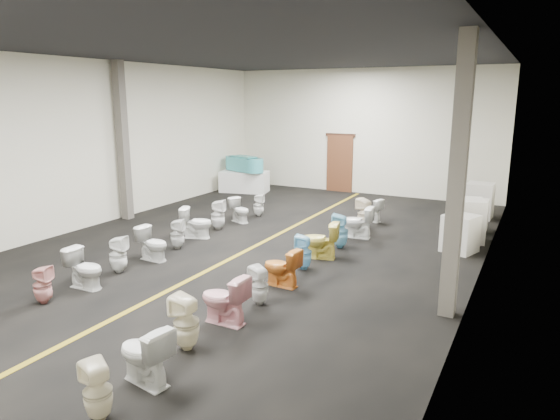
{
  "coord_description": "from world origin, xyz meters",
  "views": [
    {
      "loc": [
        5.87,
        -9.56,
        3.52
      ],
      "look_at": [
        0.32,
        1.0,
        0.79
      ],
      "focal_mm": 32.0,
      "sensor_mm": 36.0,
      "label": 1
    }
  ],
  "objects_px": {
    "appliance_crate_b": "(467,220)",
    "toilet_left_4": "(85,268)",
    "appliance_crate_a": "(460,233)",
    "toilet_left_6": "(153,244)",
    "toilet_right_7": "(320,240)",
    "toilet_right_8": "(340,231)",
    "toilet_left_8": "(196,223)",
    "toilet_right_5": "(282,267)",
    "appliance_crate_d": "(480,201)",
    "toilet_right_4": "(259,285)",
    "toilet_left_9": "(218,215)",
    "toilet_right_11": "(371,210)",
    "toilet_right_6": "(304,252)",
    "toilet_left_11": "(259,205)",
    "toilet_right_9": "(357,222)",
    "appliance_crate_c": "(472,215)",
    "toilet_left_7": "(177,234)",
    "toilet_left_3": "(42,285)",
    "toilet_right_3": "(224,299)",
    "toilet_right_2": "(186,323)",
    "toilet_right_1": "(144,354)",
    "toilet_left_5": "(118,255)",
    "toilet_right_0": "(98,391)",
    "toilet_right_10": "(364,214)",
    "display_table": "(244,182)",
    "bathtub": "(244,163)"
  },
  "relations": [
    {
      "from": "appliance_crate_a",
      "to": "toilet_left_6",
      "type": "distance_m",
      "value": 6.96
    },
    {
      "from": "appliance_crate_d",
      "to": "toilet_right_3",
      "type": "relative_size",
      "value": 1.29
    },
    {
      "from": "toilet_right_5",
      "to": "toilet_right_0",
      "type": "bearing_deg",
      "value": 4.41
    },
    {
      "from": "toilet_right_4",
      "to": "toilet_left_4",
      "type": "bearing_deg",
      "value": -55.13
    },
    {
      "from": "bathtub",
      "to": "toilet_right_0",
      "type": "height_order",
      "value": "bathtub"
    },
    {
      "from": "appliance_crate_b",
      "to": "toilet_left_4",
      "type": "height_order",
      "value": "appliance_crate_b"
    },
    {
      "from": "appliance_crate_c",
      "to": "toilet_left_4",
      "type": "xyz_separation_m",
      "value": [
        -5.86,
        -7.67,
        -0.04
      ]
    },
    {
      "from": "toilet_left_5",
      "to": "toilet_right_11",
      "type": "distance_m",
      "value": 7.31
    },
    {
      "from": "appliance_crate_d",
      "to": "toilet_right_7",
      "type": "relative_size",
      "value": 1.26
    },
    {
      "from": "toilet_right_4",
      "to": "toilet_right_7",
      "type": "relative_size",
      "value": 0.84
    },
    {
      "from": "toilet_left_5",
      "to": "toilet_right_0",
      "type": "height_order",
      "value": "toilet_left_5"
    },
    {
      "from": "appliance_crate_a",
      "to": "toilet_left_11",
      "type": "bearing_deg",
      "value": 171.78
    },
    {
      "from": "toilet_right_8",
      "to": "toilet_right_11",
      "type": "xyz_separation_m",
      "value": [
        -0.15,
        2.87,
        -0.08
      ]
    },
    {
      "from": "toilet_right_0",
      "to": "toilet_left_7",
      "type": "bearing_deg",
      "value": -128.79
    },
    {
      "from": "appliance_crate_d",
      "to": "toilet_right_8",
      "type": "height_order",
      "value": "appliance_crate_d"
    },
    {
      "from": "toilet_right_2",
      "to": "toilet_right_5",
      "type": "xyz_separation_m",
      "value": [
        0.07,
        2.78,
        -0.04
      ]
    },
    {
      "from": "toilet_left_3",
      "to": "toilet_right_9",
      "type": "distance_m",
      "value": 7.35
    },
    {
      "from": "toilet_left_9",
      "to": "toilet_right_10",
      "type": "xyz_separation_m",
      "value": [
        3.46,
        1.91,
        0.01
      ]
    },
    {
      "from": "toilet_left_7",
      "to": "toilet_left_8",
      "type": "height_order",
      "value": "toilet_left_8"
    },
    {
      "from": "toilet_left_8",
      "to": "toilet_right_11",
      "type": "xyz_separation_m",
      "value": [
        3.39,
        3.74,
        -0.06
      ]
    },
    {
      "from": "toilet_left_6",
      "to": "toilet_right_9",
      "type": "distance_m",
      "value": 5.07
    },
    {
      "from": "display_table",
      "to": "bathtub",
      "type": "height_order",
      "value": "bathtub"
    },
    {
      "from": "toilet_left_3",
      "to": "toilet_left_7",
      "type": "xyz_separation_m",
      "value": [
        0.01,
        3.61,
        0.02
      ]
    },
    {
      "from": "display_table",
      "to": "toilet_right_10",
      "type": "xyz_separation_m",
      "value": [
        5.71,
        -3.08,
        0.03
      ]
    },
    {
      "from": "toilet_left_4",
      "to": "toilet_left_5",
      "type": "height_order",
      "value": "toilet_left_5"
    },
    {
      "from": "toilet_right_4",
      "to": "toilet_left_6",
      "type": "bearing_deg",
      "value": -86.69
    },
    {
      "from": "toilet_right_7",
      "to": "toilet_right_8",
      "type": "relative_size",
      "value": 1.0
    },
    {
      "from": "toilet_left_4",
      "to": "toilet_left_11",
      "type": "distance_m",
      "value": 6.45
    },
    {
      "from": "toilet_right_8",
      "to": "toilet_right_0",
      "type": "bearing_deg",
      "value": -11.71
    },
    {
      "from": "appliance_crate_b",
      "to": "toilet_right_5",
      "type": "xyz_separation_m",
      "value": [
        -2.65,
        -4.79,
        -0.16
      ]
    },
    {
      "from": "toilet_right_6",
      "to": "toilet_right_8",
      "type": "relative_size",
      "value": 0.9
    },
    {
      "from": "appliance_crate_b",
      "to": "toilet_right_4",
      "type": "height_order",
      "value": "appliance_crate_b"
    },
    {
      "from": "toilet_left_8",
      "to": "toilet_right_5",
      "type": "height_order",
      "value": "toilet_left_8"
    },
    {
      "from": "toilet_left_5",
      "to": "toilet_right_11",
      "type": "relative_size",
      "value": 1.15
    },
    {
      "from": "appliance_crate_d",
      "to": "toilet_right_5",
      "type": "height_order",
      "value": "appliance_crate_d"
    },
    {
      "from": "toilet_left_5",
      "to": "toilet_right_0",
      "type": "bearing_deg",
      "value": -154.32
    },
    {
      "from": "appliance_crate_a",
      "to": "appliance_crate_c",
      "type": "distance_m",
      "value": 2.06
    },
    {
      "from": "toilet_left_11",
      "to": "toilet_right_9",
      "type": "height_order",
      "value": "toilet_right_9"
    },
    {
      "from": "toilet_left_6",
      "to": "toilet_right_7",
      "type": "bearing_deg",
      "value": -57.6
    },
    {
      "from": "toilet_right_7",
      "to": "display_table",
      "type": "bearing_deg",
      "value": -149.32
    },
    {
      "from": "appliance_crate_d",
      "to": "toilet_left_4",
      "type": "distance_m",
      "value": 11.0
    },
    {
      "from": "toilet_right_11",
      "to": "toilet_left_9",
      "type": "bearing_deg",
      "value": -31.51
    },
    {
      "from": "display_table",
      "to": "toilet_left_3",
      "type": "distance_m",
      "value": 10.75
    },
    {
      "from": "appliance_crate_c",
      "to": "toilet_left_11",
      "type": "relative_size",
      "value": 1.25
    },
    {
      "from": "toilet_left_9",
      "to": "toilet_right_5",
      "type": "xyz_separation_m",
      "value": [
        3.41,
        -2.84,
        -0.04
      ]
    },
    {
      "from": "toilet_left_9",
      "to": "toilet_right_11",
      "type": "bearing_deg",
      "value": -67.18
    },
    {
      "from": "appliance_crate_a",
      "to": "toilet_right_1",
      "type": "xyz_separation_m",
      "value": [
        -2.64,
        -7.52,
        -0.04
      ]
    },
    {
      "from": "toilet_right_2",
      "to": "toilet_right_8",
      "type": "height_order",
      "value": "toilet_right_8"
    },
    {
      "from": "toilet_left_7",
      "to": "toilet_right_7",
      "type": "bearing_deg",
      "value": -92.77
    },
    {
      "from": "toilet_right_6",
      "to": "toilet_right_5",
      "type": "bearing_deg",
      "value": -11.72
    }
  ]
}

